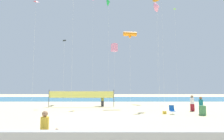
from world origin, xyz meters
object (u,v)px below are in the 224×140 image
Objects in this scene: trash_barrel at (202,110)px; kite_green_delta at (108,2)px; kite_pink_box at (114,48)px; kite_red_diamond at (35,3)px; toddler_figure at (56,137)px; folding_beach_chair at (171,109)px; beachgoer_teal_shirt at (200,105)px; kite_lime_diamond at (174,17)px; mother_figure at (44,128)px; beachgoer_olive_shirt at (102,100)px; volleyball_net at (81,95)px; kite_pink_delta at (157,7)px; beachgoer_white_shirt at (191,103)px; kite_orange_inflatable at (155,0)px; kite_black_diamond at (64,42)px; kite_orange_tube at (129,34)px; beach_handbag at (164,113)px.

trash_barrel is 0.06× the size of kite_green_delta.
kite_pink_box is 13.51m from kite_red_diamond.
toddler_figure is 24.38m from kite_red_diamond.
folding_beach_chair is 0.05× the size of kite_green_delta.
kite_lime_diamond is (2.82, 14.69, 14.89)m from beachgoer_teal_shirt.
trash_barrel is at bearing 62.42° from mother_figure.
kite_green_delta is (-9.43, 7.98, 14.56)m from beachgoer_teal_shirt.
mother_figure is 0.10× the size of kite_red_diamond.
beachgoer_olive_shirt is at bearing 3.43° from kite_red_diamond.
mother_figure is 0.10× the size of kite_green_delta.
folding_beach_chair is 2.81m from trash_barrel.
kite_red_diamond is (-8.11, 17.56, 14.15)m from mother_figure.
folding_beach_chair is 12.43m from volleyball_net.
kite_green_delta is at bearing 3.98° from kite_red_diamond.
kite_lime_diamond reaches higher than kite_pink_box.
kite_lime_diamond is (14.23, 24.99, 15.39)m from toddler_figure.
kite_green_delta is at bearing 154.80° from kite_pink_delta.
beachgoer_white_shirt is 14.13m from volleyball_net.
kite_orange_inflatable is 2.22× the size of kite_black_diamond.
beachgoer_white_shirt is (10.49, -5.29, 0.01)m from beachgoer_olive_shirt.
trash_barrel is 19.66m from kite_green_delta.
kite_lime_diamond is 24.10m from kite_red_diamond.
kite_orange_tube reaches higher than beachgoer_teal_shirt.
trash_barrel is at bearing -101.06° from kite_lime_diamond.
mother_figure is 13.90m from folding_beach_chair.
kite_orange_tube reaches higher than beachgoer_olive_shirt.
beachgoer_olive_shirt is 4.99× the size of beach_handbag.
kite_orange_tube is 0.76× the size of kite_pink_delta.
beachgoer_white_shirt is at bearing 42.20° from toddler_figure.
kite_lime_diamond is (2.77, -2.77, -4.66)m from kite_orange_inflatable.
kite_black_diamond reaches higher than trash_barrel.
folding_beach_chair is at bearing -9.60° from beach_handbag.
trash_barrel is 0.10× the size of volleyball_net.
kite_orange_inflatable reaches higher than mother_figure.
volleyball_net is 11.79m from beach_handbag.
kite_green_delta is at bearing -99.05° from beachgoer_white_shirt.
kite_green_delta reaches higher than volleyball_net.
kite_green_delta is at bearing 8.34° from kite_black_diamond.
beachgoer_olive_shirt is at bearing 8.06° from kite_black_diamond.
beachgoer_teal_shirt reaches higher than toddler_figure.
kite_pink_delta is at bearing -11.58° from volleyball_net.
beachgoer_white_shirt reaches higher than beachgoer_teal_shirt.
folding_beach_chair is at bearing -99.56° from kite_orange_inflatable.
kite_green_delta is (-0.88, -3.35, 6.22)m from kite_pink_box.
kite_pink_delta is (10.31, -2.11, 11.73)m from volleyball_net.
kite_lime_diamond is at bearing 18.03° from kite_red_diamond.
kite_pink_delta is (12.86, -2.16, 4.19)m from kite_black_diamond.
mother_figure is at bearing -31.77° from beachgoer_olive_shirt.
beach_handbag is at bearing -29.09° from kite_black_diamond.
beach_handbag is (-3.80, -2.23, -0.82)m from beachgoer_white_shirt.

